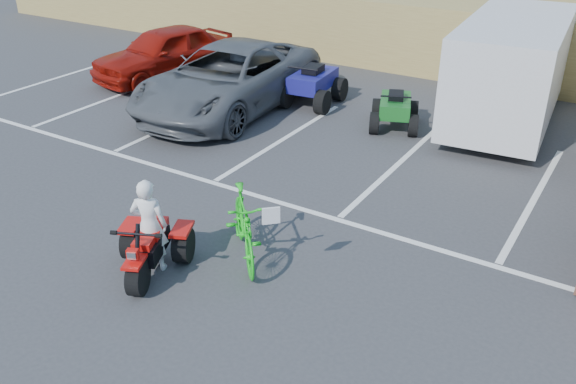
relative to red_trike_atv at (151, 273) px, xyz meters
The scene contains 11 objects.
ground 1.68m from the red_trike_atv, 15.51° to the left, with size 100.00×100.00×0.00m, color #373739.
parking_stripes 5.16m from the red_trike_atv, 61.16° to the left, with size 28.00×5.16×0.01m.
grass_embankment 16.08m from the red_trike_atv, 84.19° to the left, with size 40.00×8.50×3.10m.
red_trike_atv is the anchor object (origin of this frame).
rider 0.75m from the red_trike_atv, 114.47° to the left, with size 0.53×0.35×1.46m, color white.
green_dirt_bike 1.53m from the red_trike_atv, 49.25° to the left, with size 0.52×1.84×1.11m, color #14BF19.
grey_pickup 7.24m from the red_trike_atv, 117.28° to the left, with size 2.63×5.70×1.58m, color #4F5257.
red_car 10.06m from the red_trike_atv, 130.43° to the left, with size 1.73×4.29×1.46m, color maroon.
cargo_trailer 9.54m from the red_trike_atv, 72.74° to the left, with size 2.51×5.36×2.43m.
quad_atv_blue 8.02m from the red_trike_atv, 102.34° to the left, with size 1.28×1.72×1.12m, color navy, non-canonical shape.
quad_atv_green 7.44m from the red_trike_atv, 84.45° to the left, with size 1.08×1.45×0.94m, color #16601E, non-canonical shape.
Camera 1 is at (4.03, -5.72, 5.22)m, focal length 38.00 mm.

